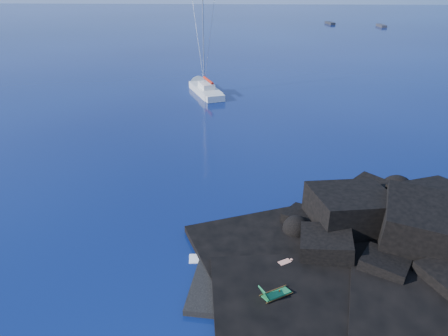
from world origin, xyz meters
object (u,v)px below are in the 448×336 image
object	(u,v)px
marker_cone	(279,293)
distant_boat_a	(330,24)
deck_chair	(277,291)
sunbather	(285,263)
distant_boat_b	(381,27)
sailboat	(205,93)

from	to	relation	value
marker_cone	distant_boat_a	world-z (taller)	marker_cone
deck_chair	marker_cone	bearing A→B (deg)	15.43
sunbather	distant_boat_b	size ratio (longest dim) A/B	0.40
sailboat	sunbather	xyz separation A→B (m)	(7.65, -38.95, 0.54)
sunbather	marker_cone	world-z (taller)	marker_cone
sunbather	distant_boat_a	distance (m)	123.48
deck_chair	sunbather	bearing A→B (deg)	45.83
sunbather	deck_chair	bearing A→B (deg)	-135.48
deck_chair	marker_cone	size ratio (longest dim) A/B	3.24
sunbather	marker_cone	size ratio (longest dim) A/B	3.74
deck_chair	marker_cone	world-z (taller)	deck_chair
deck_chair	distant_boat_a	size ratio (longest dim) A/B	0.36
sunbather	distant_boat_b	bearing A→B (deg)	39.51
marker_cone	distant_boat_b	distance (m)	123.86
distant_boat_a	sailboat	bearing A→B (deg)	-124.52
sailboat	sunbather	distance (m)	39.70
deck_chair	distant_boat_b	size ratio (longest dim) A/B	0.35
sailboat	deck_chair	distance (m)	42.38
marker_cone	distant_boat_a	bearing A→B (deg)	78.62
distant_boat_a	distant_boat_b	bearing A→B (deg)	-36.82
sailboat	deck_chair	world-z (taller)	sailboat
deck_chair	sailboat	bearing A→B (deg)	68.72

